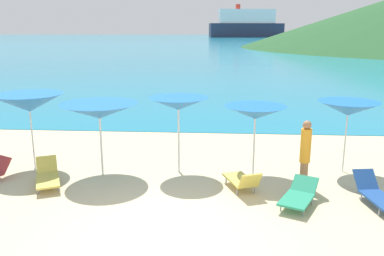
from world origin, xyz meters
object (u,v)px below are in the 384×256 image
at_px(beachgoer_0, 305,151).
at_px(cruise_ship, 247,25).
at_px(umbrella_3, 99,111).
at_px(lounge_chair_0, 376,193).
at_px(lounge_chair_1, 299,195).
at_px(lounge_chair_6, 242,180).
at_px(umbrella_2, 29,103).
at_px(umbrella_5, 255,113).
at_px(umbrella_4, 178,104).
at_px(umbrella_6, 348,109).
at_px(lounge_chair_7, 47,176).

xyz_separation_m(beachgoer_0, cruise_ship, (14.12, 255.58, 6.76)).
relative_size(umbrella_3, cruise_ship, 0.05).
distance_m(lounge_chair_0, lounge_chair_1, 1.89).
height_order(lounge_chair_0, lounge_chair_6, lounge_chair_6).
height_order(lounge_chair_1, lounge_chair_6, lounge_chair_6).
relative_size(umbrella_2, lounge_chair_0, 1.40).
height_order(umbrella_5, lounge_chair_6, umbrella_5).
bearing_deg(umbrella_5, umbrella_2, 179.04).
height_order(umbrella_3, beachgoer_0, umbrella_3).
bearing_deg(beachgoer_0, umbrella_4, -86.54).
xyz_separation_m(lounge_chair_0, lounge_chair_1, (-1.88, -0.18, -0.02)).
xyz_separation_m(lounge_chair_0, beachgoer_0, (-1.53, 1.03, 0.71)).
height_order(umbrella_4, lounge_chair_0, umbrella_4).
bearing_deg(lounge_chair_1, lounge_chair_6, 173.98).
bearing_deg(umbrella_3, lounge_chair_6, -13.42).
relative_size(umbrella_3, umbrella_5, 1.11).
xyz_separation_m(umbrella_6, lounge_chair_0, (0.09, -2.36, -1.63)).
bearing_deg(cruise_ship, lounge_chair_1, -104.05).
bearing_deg(lounge_chair_7, umbrella_6, -13.10).
bearing_deg(lounge_chair_0, umbrella_5, 136.65).
distance_m(beachgoer_0, cruise_ship, 256.06).
distance_m(umbrella_2, umbrella_3, 2.31).
bearing_deg(umbrella_4, lounge_chair_7, -159.15).
relative_size(umbrella_3, lounge_chair_7, 1.40).
xyz_separation_m(umbrella_6, lounge_chair_1, (-1.78, -2.55, -1.65)).
distance_m(lounge_chair_6, beachgoer_0, 1.85).
relative_size(lounge_chair_6, cruise_ship, 0.03).
bearing_deg(umbrella_5, lounge_chair_6, -106.68).
distance_m(umbrella_2, umbrella_5, 6.70).
height_order(umbrella_6, lounge_chair_7, umbrella_6).
bearing_deg(lounge_chair_0, lounge_chair_7, 166.79).
height_order(umbrella_3, cruise_ship, cruise_ship).
bearing_deg(lounge_chair_6, beachgoer_0, 172.07).
bearing_deg(umbrella_5, lounge_chair_7, -167.36).
height_order(umbrella_3, lounge_chair_1, umbrella_3).
height_order(beachgoer_0, cruise_ship, cruise_ship).
relative_size(umbrella_5, lounge_chair_6, 1.40).
distance_m(umbrella_3, umbrella_5, 4.44).
bearing_deg(beachgoer_0, lounge_chair_1, 2.91).
height_order(umbrella_6, beachgoer_0, umbrella_6).
xyz_separation_m(umbrella_3, umbrella_5, (4.43, 0.32, -0.05)).
height_order(umbrella_2, umbrella_6, umbrella_2).
distance_m(umbrella_5, beachgoer_0, 1.78).
height_order(umbrella_6, lounge_chair_1, umbrella_6).
distance_m(umbrella_6, beachgoer_0, 2.17).
distance_m(lounge_chair_7, cruise_ship, 256.92).
bearing_deg(beachgoer_0, lounge_chair_6, -58.25).
relative_size(umbrella_2, beachgoer_0, 1.25).
distance_m(umbrella_3, umbrella_6, 7.18).
distance_m(lounge_chair_6, cruise_ship, 256.56).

